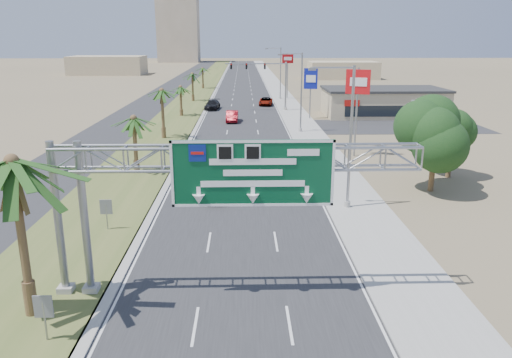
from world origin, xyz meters
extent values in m
cube|color=#28282B|center=(0.00, 110.00, 0.01)|extent=(12.00, 300.00, 0.02)
cube|color=#9E9B93|center=(8.50, 110.00, 0.05)|extent=(4.00, 300.00, 0.10)
cube|color=#4F5D29|center=(-10.00, 110.00, 0.06)|extent=(7.00, 300.00, 0.12)
cube|color=#28282B|center=(-17.00, 110.00, 0.01)|extent=(8.00, 300.00, 0.02)
cylinder|color=gray|center=(-7.20, 10.00, 3.70)|extent=(0.36, 0.36, 7.40)
cylinder|color=gray|center=(-8.40, 10.00, 3.70)|extent=(0.36, 0.36, 7.40)
cube|color=#9E9B93|center=(-7.20, 10.00, 0.20)|extent=(0.70, 0.70, 0.40)
cube|color=#9E9B93|center=(-8.40, 10.00, 0.20)|extent=(0.70, 0.70, 0.40)
cube|color=#074425|center=(0.50, 9.52, 6.00)|extent=(7.20, 0.12, 3.00)
cube|color=navy|center=(-1.90, 9.44, 6.95)|extent=(0.75, 0.03, 0.75)
cone|color=white|center=(0.50, 9.44, 4.85)|extent=(0.56, 0.56, 0.45)
cylinder|color=brown|center=(-9.20, 8.00, 3.50)|extent=(0.36, 0.36, 7.00)
cylinder|color=brown|center=(-9.20, 8.00, 0.84)|extent=(0.54, 0.54, 1.68)
cylinder|color=brown|center=(-9.50, 32.00, 2.50)|extent=(0.36, 0.36, 5.00)
cylinder|color=brown|center=(-9.50, 32.00, 0.60)|extent=(0.54, 0.54, 1.20)
cylinder|color=brown|center=(-9.50, 48.00, 2.90)|extent=(0.36, 0.36, 5.80)
cylinder|color=brown|center=(-9.50, 48.00, 0.70)|extent=(0.54, 0.54, 1.39)
cylinder|color=brown|center=(-9.50, 66.00, 2.25)|extent=(0.36, 0.36, 4.50)
cylinder|color=brown|center=(-9.50, 66.00, 0.54)|extent=(0.54, 0.54, 1.08)
cylinder|color=brown|center=(-9.50, 85.00, 2.60)|extent=(0.36, 0.36, 5.20)
cylinder|color=brown|center=(-9.50, 85.00, 0.62)|extent=(0.54, 0.54, 1.25)
cylinder|color=brown|center=(-9.50, 110.00, 2.40)|extent=(0.36, 0.36, 4.80)
cylinder|color=brown|center=(-9.50, 110.00, 0.58)|extent=(0.54, 0.54, 1.15)
cylinder|color=gray|center=(7.50, 22.00, 5.00)|extent=(0.20, 0.20, 10.00)
cylinder|color=gray|center=(6.10, 22.00, 9.85)|extent=(2.80, 0.12, 0.12)
cube|color=slate|center=(4.70, 22.00, 9.75)|extent=(0.50, 0.22, 0.18)
cylinder|color=#9E9B93|center=(7.50, 22.00, 0.25)|extent=(0.44, 0.44, 0.50)
cylinder|color=gray|center=(7.50, 52.00, 5.00)|extent=(0.20, 0.20, 10.00)
cylinder|color=gray|center=(6.10, 52.00, 9.85)|extent=(2.80, 0.12, 0.12)
cube|color=slate|center=(4.70, 52.00, 9.75)|extent=(0.50, 0.22, 0.18)
cylinder|color=#9E9B93|center=(7.50, 52.00, 0.25)|extent=(0.44, 0.44, 0.50)
cylinder|color=gray|center=(7.50, 88.00, 5.00)|extent=(0.20, 0.20, 10.00)
cylinder|color=gray|center=(6.10, 88.00, 9.85)|extent=(2.80, 0.12, 0.12)
cube|color=slate|center=(4.70, 88.00, 9.75)|extent=(0.50, 0.22, 0.18)
cylinder|color=#9E9B93|center=(7.50, 88.00, 0.25)|extent=(0.44, 0.44, 0.50)
cylinder|color=gray|center=(7.20, 72.00, 4.00)|extent=(0.28, 0.28, 8.00)
cylinder|color=gray|center=(2.20, 72.00, 7.70)|extent=(10.00, 0.18, 0.18)
cube|color=black|center=(3.70, 71.80, 7.30)|extent=(0.32, 0.18, 0.95)
cube|color=black|center=(0.70, 71.80, 7.30)|extent=(0.32, 0.18, 0.95)
cube|color=black|center=(-1.80, 71.80, 7.30)|extent=(0.32, 0.18, 0.95)
sphere|color=red|center=(3.70, 71.68, 7.60)|extent=(0.22, 0.22, 0.22)
imported|color=black|center=(7.20, 72.00, 7.00)|extent=(0.16, 0.16, 0.60)
cylinder|color=#9E9B93|center=(7.20, 72.00, 0.30)|extent=(0.56, 0.56, 0.60)
cube|color=tan|center=(22.00, 66.00, 2.00)|extent=(18.00, 10.00, 4.00)
cylinder|color=brown|center=(15.00, 26.00, 1.95)|extent=(0.44, 0.44, 3.90)
sphere|color=#123313|center=(15.00, 26.00, 4.55)|extent=(4.50, 4.50, 4.50)
cylinder|color=brown|center=(18.00, 30.00, 1.65)|extent=(0.44, 0.44, 3.30)
sphere|color=#123313|center=(18.00, 30.00, 3.85)|extent=(3.50, 3.50, 3.50)
cylinder|color=gray|center=(-7.80, 6.00, 0.90)|extent=(0.08, 0.08, 1.80)
cube|color=slate|center=(-7.80, 6.00, 1.60)|extent=(0.75, 0.06, 0.95)
cylinder|color=gray|center=(-8.50, 18.00, 0.90)|extent=(0.08, 0.08, 1.80)
cube|color=slate|center=(-8.50, 18.00, 1.60)|extent=(0.75, 0.06, 0.95)
cube|color=tan|center=(-32.00, 250.00, 17.50)|extent=(20.00, 16.00, 35.00)
cube|color=tan|center=(-45.00, 160.00, 3.00)|extent=(24.00, 14.00, 6.00)
cube|color=tan|center=(30.00, 140.00, 2.50)|extent=(20.00, 12.00, 5.00)
imported|color=black|center=(-2.00, 24.83, 0.86)|extent=(2.68, 5.29, 1.72)
imported|color=maroon|center=(-1.50, 60.45, 0.79)|extent=(1.76, 4.82, 1.58)
imported|color=gray|center=(4.20, 78.69, 0.70)|extent=(2.76, 5.20, 1.39)
imported|color=black|center=(-5.13, 73.52, 0.78)|extent=(2.70, 5.58, 1.57)
cylinder|color=gray|center=(11.52, 38.26, 4.48)|extent=(0.20, 0.20, 8.96)
cube|color=red|center=(11.52, 38.26, 7.56)|extent=(2.34, 1.16, 2.40)
cube|color=white|center=(11.52, 38.08, 7.56)|extent=(1.58, 0.65, 0.84)
cylinder|color=gray|center=(10.13, 63.00, 3.83)|extent=(0.20, 0.20, 7.67)
cube|color=#0F1991|center=(10.13, 63.00, 5.97)|extent=(2.02, 0.67, 3.00)
cube|color=white|center=(10.13, 62.82, 5.97)|extent=(1.38, 0.30, 1.05)
cylinder|color=gray|center=(9.00, 89.45, 4.47)|extent=(0.20, 0.20, 8.93)
cube|color=#A80D10|center=(9.00, 89.45, 7.83)|extent=(2.22, 0.51, 1.80)
cube|color=white|center=(9.00, 89.27, 7.83)|extent=(1.54, 0.18, 0.63)
camera|label=1|loc=(0.09, -11.64, 11.73)|focal=35.00mm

